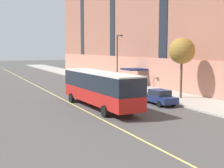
{
  "coord_description": "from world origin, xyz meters",
  "views": [
    {
      "loc": [
        -12.33,
        -28.27,
        5.71
      ],
      "look_at": [
        2.36,
        3.02,
        1.8
      ],
      "focal_mm": 50.0,
      "sensor_mm": 36.0,
      "label": 1
    }
  ],
  "objects_px": {
    "parked_car_silver_4": "(101,83)",
    "street_tree_mid_block": "(182,51)",
    "parked_car_darkgray_3": "(123,88)",
    "street_lamp": "(118,56)",
    "parked_car_navy_5": "(159,97)",
    "parked_car_navy_1": "(81,78)",
    "city_bus": "(99,87)"
  },
  "relations": [
    {
      "from": "parked_car_darkgray_3",
      "to": "street_lamp",
      "type": "xyz_separation_m",
      "value": [
        1.86,
        5.32,
        3.93
      ]
    },
    {
      "from": "parked_car_navy_5",
      "to": "parked_car_navy_1",
      "type": "bearing_deg",
      "value": 90.21
    },
    {
      "from": "parked_car_darkgray_3",
      "to": "parked_car_navy_1",
      "type": "bearing_deg",
      "value": 90.23
    },
    {
      "from": "city_bus",
      "to": "parked_car_silver_4",
      "type": "xyz_separation_m",
      "value": [
        6.31,
        14.28,
        -1.27
      ]
    },
    {
      "from": "parked_car_silver_4",
      "to": "street_tree_mid_block",
      "type": "bearing_deg",
      "value": -72.21
    },
    {
      "from": "parked_car_navy_1",
      "to": "parked_car_silver_4",
      "type": "xyz_separation_m",
      "value": [
        0.08,
        -8.87,
        0.0
      ]
    },
    {
      "from": "parked_car_silver_4",
      "to": "street_lamp",
      "type": "distance_m",
      "value": 4.67
    },
    {
      "from": "parked_car_darkgray_3",
      "to": "street_tree_mid_block",
      "type": "relative_size",
      "value": 0.69
    },
    {
      "from": "parked_car_darkgray_3",
      "to": "parked_car_navy_5",
      "type": "relative_size",
      "value": 1.0
    },
    {
      "from": "city_bus",
      "to": "street_tree_mid_block",
      "type": "distance_m",
      "value": 11.13
    },
    {
      "from": "parked_car_navy_1",
      "to": "parked_car_silver_4",
      "type": "relative_size",
      "value": 0.96
    },
    {
      "from": "parked_car_darkgray_3",
      "to": "parked_car_silver_4",
      "type": "distance_m",
      "value": 7.04
    },
    {
      "from": "street_tree_mid_block",
      "to": "street_lamp",
      "type": "distance_m",
      "value": 11.71
    },
    {
      "from": "parked_car_navy_1",
      "to": "street_tree_mid_block",
      "type": "relative_size",
      "value": 0.65
    },
    {
      "from": "parked_car_darkgray_3",
      "to": "parked_car_silver_4",
      "type": "bearing_deg",
      "value": 89.85
    },
    {
      "from": "parked_car_navy_1",
      "to": "street_tree_mid_block",
      "type": "xyz_separation_m",
      "value": [
        4.31,
        -22.03,
        4.68
      ]
    },
    {
      "from": "parked_car_navy_1",
      "to": "street_lamp",
      "type": "distance_m",
      "value": 11.46
    },
    {
      "from": "street_tree_mid_block",
      "to": "parked_car_darkgray_3",
      "type": "bearing_deg",
      "value": 124.71
    },
    {
      "from": "city_bus",
      "to": "parked_car_navy_5",
      "type": "distance_m",
      "value": 6.48
    },
    {
      "from": "parked_car_navy_1",
      "to": "parked_car_navy_5",
      "type": "xyz_separation_m",
      "value": [
        0.09,
        -23.85,
        0.0
      ]
    },
    {
      "from": "parked_car_silver_4",
      "to": "street_tree_mid_block",
      "type": "xyz_separation_m",
      "value": [
        4.22,
        -13.16,
        4.68
      ]
    },
    {
      "from": "city_bus",
      "to": "parked_car_navy_1",
      "type": "distance_m",
      "value": 24.0
    },
    {
      "from": "street_tree_mid_block",
      "to": "parked_car_silver_4",
      "type": "bearing_deg",
      "value": 107.79
    },
    {
      "from": "street_tree_mid_block",
      "to": "parked_car_navy_5",
      "type": "bearing_deg",
      "value": -156.61
    },
    {
      "from": "city_bus",
      "to": "parked_car_navy_5",
      "type": "xyz_separation_m",
      "value": [
        6.32,
        -0.71,
        -1.27
      ]
    },
    {
      "from": "parked_car_navy_1",
      "to": "street_lamp",
      "type": "height_order",
      "value": "street_lamp"
    },
    {
      "from": "street_tree_mid_block",
      "to": "parked_car_navy_1",
      "type": "bearing_deg",
      "value": 101.06
    },
    {
      "from": "parked_car_silver_4",
      "to": "parked_car_navy_5",
      "type": "distance_m",
      "value": 14.98
    },
    {
      "from": "parked_car_navy_5",
      "to": "city_bus",
      "type": "bearing_deg",
      "value": 173.61
    },
    {
      "from": "city_bus",
      "to": "parked_car_navy_1",
      "type": "height_order",
      "value": "city_bus"
    },
    {
      "from": "city_bus",
      "to": "parked_car_navy_5",
      "type": "relative_size",
      "value": 2.69
    },
    {
      "from": "parked_car_darkgray_3",
      "to": "parked_car_silver_4",
      "type": "relative_size",
      "value": 1.03
    }
  ]
}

